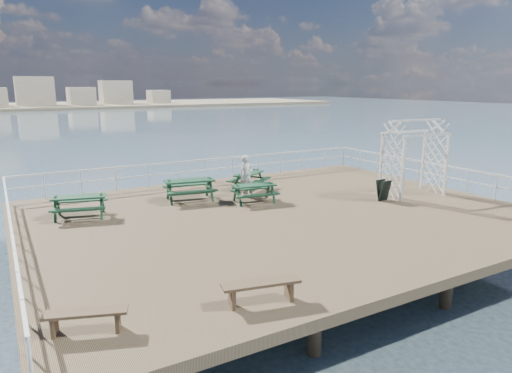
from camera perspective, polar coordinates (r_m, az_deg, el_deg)
The scene contains 12 objects.
ground at distance 17.12m, azimuth 3.08°, elevation -3.84°, with size 18.00×14.00×0.30m, color brown.
sea_backdrop at distance 149.48m, azimuth -21.81°, elevation 9.80°, with size 300.00×300.00×9.20m.
railing at distance 18.98m, azimuth -1.26°, elevation 1.00°, with size 17.77×13.76×1.10m.
picnic_table_a at distance 17.60m, azimuth -21.23°, elevation -1.80°, with size 2.17×1.92×0.90m.
picnic_table_b at distance 19.01m, azimuth -8.31°, elevation 0.13°, with size 2.28×1.96×0.98m.
picnic_table_c at distance 20.88m, azimuth -0.88°, elevation 1.18°, with size 2.26×2.17×0.86m.
picnic_table_d at distance 18.51m, azimuth -0.23°, elevation -0.36°, with size 1.94×1.66×0.84m.
flat_bench_near at distance 10.22m, azimuth 0.63°, elevation -12.45°, with size 1.80×0.78×0.50m.
flat_bench_far at distance 9.71m, azimuth -20.49°, elevation -14.97°, with size 1.60×0.88×0.45m.
trellis_arbor at distance 20.66m, azimuth 19.13°, elevation 2.91°, with size 2.73×1.61×3.28m.
sandwich_board at distance 19.54m, azimuth 15.62°, elevation -0.47°, with size 0.55×0.43×0.87m.
person at distance 19.51m, azimuth -1.26°, elevation 1.35°, with size 0.64×0.42×1.76m, color silver.
Camera 1 is at (-8.93, -13.77, 4.72)m, focal length 32.00 mm.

